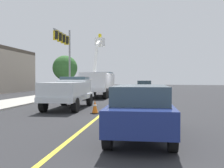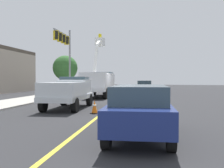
% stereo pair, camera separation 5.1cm
% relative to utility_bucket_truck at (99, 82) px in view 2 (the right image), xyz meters
% --- Properties ---
extents(ground, '(120.00, 120.00, 0.00)m').
position_rel_utility_bucket_truck_xyz_m(ground, '(-1.33, -2.79, -1.61)').
color(ground, '#2D2D30').
extents(sidewalk_far_side, '(59.76, 13.52, 0.12)m').
position_rel_utility_bucket_truck_xyz_m(sidewalk_far_side, '(-2.65, 5.04, -1.55)').
color(sidewalk_far_side, '#B2ADA3').
rests_on(sidewalk_far_side, ground).
extents(lane_centre_stripe, '(49.33, 8.47, 0.01)m').
position_rel_utility_bucket_truck_xyz_m(lane_centre_stripe, '(-1.33, -2.79, -1.60)').
color(lane_centre_stripe, yellow).
rests_on(lane_centre_stripe, ground).
extents(utility_bucket_truck, '(8.50, 3.83, 6.94)m').
position_rel_utility_bucket_truck_xyz_m(utility_bucket_truck, '(0.00, 0.00, 0.00)').
color(utility_bucket_truck, white).
rests_on(utility_bucket_truck, ground).
extents(service_pickup_truck, '(5.87, 3.00, 2.06)m').
position_rel_utility_bucket_truck_xyz_m(service_pickup_truck, '(-10.75, -1.82, -0.49)').
color(service_pickup_truck, silver).
rests_on(service_pickup_truck, ground).
extents(passing_minivan, '(5.05, 2.67, 1.69)m').
position_rel_utility_bucket_truck_xyz_m(passing_minivan, '(6.86, -3.64, -0.64)').
color(passing_minivan, black).
rests_on(passing_minivan, ground).
extents(trailing_sedan, '(5.05, 2.67, 1.69)m').
position_rel_utility_bucket_truck_xyz_m(trailing_sedan, '(-17.15, -7.69, -0.64)').
color(trailing_sedan, navy).
rests_on(trailing_sedan, ground).
extents(traffic_cone_leading, '(0.40, 0.40, 0.75)m').
position_rel_utility_bucket_truck_xyz_m(traffic_cone_leading, '(-12.40, -4.25, -1.24)').
color(traffic_cone_leading, black).
rests_on(traffic_cone_leading, ground).
extents(traffic_cone_mid_front, '(0.40, 0.40, 0.87)m').
position_rel_utility_bucket_truck_xyz_m(traffic_cone_mid_front, '(4.55, -0.96, -1.18)').
color(traffic_cone_mid_front, black).
rests_on(traffic_cone_mid_front, ground).
extents(traffic_signal_mast, '(5.48, 1.20, 7.90)m').
position_rel_utility_bucket_truck_xyz_m(traffic_signal_mast, '(1.17, 4.65, 3.97)').
color(traffic_signal_mast, gray).
rests_on(traffic_signal_mast, ground).
extents(street_tree_right, '(3.45, 3.45, 5.18)m').
position_rel_utility_bucket_truck_xyz_m(street_tree_right, '(6.53, 7.47, 1.83)').
color(street_tree_right, brown).
rests_on(street_tree_right, ground).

